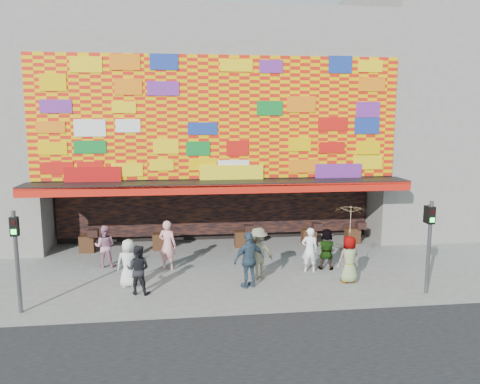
{
  "coord_description": "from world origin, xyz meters",
  "views": [
    {
      "loc": [
        -1.47,
        -14.96,
        5.59
      ],
      "look_at": [
        0.61,
        2.0,
        2.84
      ],
      "focal_mm": 35.0,
      "sensor_mm": 36.0,
      "label": 1
    }
  ],
  "objects_px": {
    "signal_right": "(430,237)",
    "ped_g": "(349,259)",
    "signal_left": "(16,250)",
    "ped_f": "(326,249)",
    "parasol": "(351,220)",
    "ped_e": "(249,260)",
    "ped_i": "(105,246)",
    "ped_h": "(310,250)",
    "ped_b": "(168,245)",
    "ped_d": "(258,253)",
    "ped_c": "(138,269)",
    "ped_a": "(129,263)"
  },
  "relations": [
    {
      "from": "ped_h",
      "to": "parasol",
      "type": "relative_size",
      "value": 0.85
    },
    {
      "from": "ped_b",
      "to": "parasol",
      "type": "height_order",
      "value": "parasol"
    },
    {
      "from": "ped_b",
      "to": "ped_e",
      "type": "xyz_separation_m",
      "value": [
        2.73,
        -2.19,
        0.02
      ]
    },
    {
      "from": "signal_left",
      "to": "ped_c",
      "type": "bearing_deg",
      "value": 18.62
    },
    {
      "from": "ped_g",
      "to": "ped_d",
      "type": "bearing_deg",
      "value": -24.3
    },
    {
      "from": "ped_h",
      "to": "ped_b",
      "type": "bearing_deg",
      "value": -2.56
    },
    {
      "from": "ped_d",
      "to": "ped_f",
      "type": "relative_size",
      "value": 1.18
    },
    {
      "from": "ped_f",
      "to": "ped_h",
      "type": "distance_m",
      "value": 0.73
    },
    {
      "from": "signal_right",
      "to": "ped_c",
      "type": "xyz_separation_m",
      "value": [
        -9.15,
        1.1,
        -1.06
      ]
    },
    {
      "from": "ped_f",
      "to": "ped_h",
      "type": "relative_size",
      "value": 0.94
    },
    {
      "from": "ped_f",
      "to": "ped_h",
      "type": "bearing_deg",
      "value": 32.14
    },
    {
      "from": "signal_right",
      "to": "ped_g",
      "type": "bearing_deg",
      "value": 148.99
    },
    {
      "from": "ped_b",
      "to": "ped_c",
      "type": "bearing_deg",
      "value": 94.18
    },
    {
      "from": "ped_d",
      "to": "parasol",
      "type": "height_order",
      "value": "parasol"
    },
    {
      "from": "parasol",
      "to": "ped_b",
      "type": "bearing_deg",
      "value": 160.91
    },
    {
      "from": "ped_f",
      "to": "parasol",
      "type": "xyz_separation_m",
      "value": [
        0.34,
        -1.46,
        1.42
      ]
    },
    {
      "from": "ped_f",
      "to": "ped_d",
      "type": "bearing_deg",
      "value": 30.0
    },
    {
      "from": "ped_e",
      "to": "ped_i",
      "type": "xyz_separation_m",
      "value": [
        -5.07,
        2.79,
        -0.15
      ]
    },
    {
      "from": "ped_e",
      "to": "ped_g",
      "type": "xyz_separation_m",
      "value": [
        3.44,
        0.06,
        -0.14
      ]
    },
    {
      "from": "ped_a",
      "to": "ped_c",
      "type": "relative_size",
      "value": 1.01
    },
    {
      "from": "signal_left",
      "to": "ped_f",
      "type": "bearing_deg",
      "value": 15.38
    },
    {
      "from": "signal_right",
      "to": "ped_b",
      "type": "bearing_deg",
      "value": 157.64
    },
    {
      "from": "ped_d",
      "to": "ped_i",
      "type": "distance_m",
      "value": 5.85
    },
    {
      "from": "ped_f",
      "to": "parasol",
      "type": "relative_size",
      "value": 0.8
    },
    {
      "from": "ped_b",
      "to": "ped_g",
      "type": "distance_m",
      "value": 6.53
    },
    {
      "from": "ped_e",
      "to": "ped_b",
      "type": "bearing_deg",
      "value": -60.69
    },
    {
      "from": "signal_right",
      "to": "ped_h",
      "type": "relative_size",
      "value": 1.83
    },
    {
      "from": "ped_d",
      "to": "ped_g",
      "type": "xyz_separation_m",
      "value": [
        3.0,
        -0.78,
        -0.1
      ]
    },
    {
      "from": "ped_g",
      "to": "parasol",
      "type": "relative_size",
      "value": 0.84
    },
    {
      "from": "signal_right",
      "to": "ped_a",
      "type": "bearing_deg",
      "value": 169.46
    },
    {
      "from": "signal_left",
      "to": "signal_right",
      "type": "height_order",
      "value": "same"
    },
    {
      "from": "ped_f",
      "to": "ped_g",
      "type": "height_order",
      "value": "ped_g"
    },
    {
      "from": "ped_g",
      "to": "ped_i",
      "type": "height_order",
      "value": "ped_g"
    },
    {
      "from": "signal_left",
      "to": "ped_a",
      "type": "xyz_separation_m",
      "value": [
        2.88,
        1.77,
        -1.05
      ]
    },
    {
      "from": "ped_d",
      "to": "ped_i",
      "type": "bearing_deg",
      "value": -36.49
    },
    {
      "from": "ped_h",
      "to": "ped_i",
      "type": "height_order",
      "value": "ped_h"
    },
    {
      "from": "ped_g",
      "to": "ped_h",
      "type": "bearing_deg",
      "value": -60.23
    },
    {
      "from": "ped_b",
      "to": "ped_c",
      "type": "distance_m",
      "value": 2.47
    },
    {
      "from": "ped_d",
      "to": "ped_h",
      "type": "relative_size",
      "value": 1.1
    },
    {
      "from": "ped_d",
      "to": "ped_g",
      "type": "height_order",
      "value": "ped_d"
    },
    {
      "from": "ped_d",
      "to": "parasol",
      "type": "distance_m",
      "value": 3.35
    },
    {
      "from": "ped_b",
      "to": "ped_f",
      "type": "bearing_deg",
      "value": -162.05
    },
    {
      "from": "signal_left",
      "to": "ped_a",
      "type": "height_order",
      "value": "signal_left"
    },
    {
      "from": "ped_f",
      "to": "ped_i",
      "type": "relative_size",
      "value": 0.96
    },
    {
      "from": "signal_right",
      "to": "ped_a",
      "type": "distance_m",
      "value": 9.74
    },
    {
      "from": "ped_d",
      "to": "ped_e",
      "type": "distance_m",
      "value": 0.95
    },
    {
      "from": "signal_right",
      "to": "ped_c",
      "type": "bearing_deg",
      "value": 173.17
    },
    {
      "from": "signal_left",
      "to": "ped_c",
      "type": "distance_m",
      "value": 3.59
    },
    {
      "from": "signal_right",
      "to": "ped_d",
      "type": "bearing_deg",
      "value": 158.13
    },
    {
      "from": "signal_left",
      "to": "ped_h",
      "type": "bearing_deg",
      "value": 15.3
    }
  ]
}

